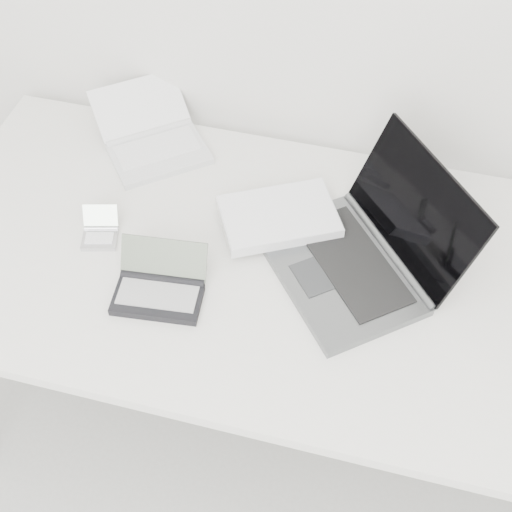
% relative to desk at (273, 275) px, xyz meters
% --- Properties ---
extents(desk, '(1.60, 0.80, 0.73)m').
position_rel_desk_xyz_m(desk, '(0.00, 0.00, 0.00)').
color(desk, white).
rests_on(desk, ground).
extents(laptop_large, '(0.60, 0.50, 0.23)m').
position_rel_desk_xyz_m(laptop_large, '(0.12, 0.06, 0.09)').
color(laptop_large, slate).
rests_on(laptop_large, desk).
extents(netbook_open_white, '(0.36, 0.37, 0.10)m').
position_rel_desk_xyz_m(netbook_open_white, '(-0.38, 0.29, 0.07)').
color(netbook_open_white, silver).
rests_on(netbook_open_white, desk).
extents(pda_silver, '(0.10, 0.11, 0.06)m').
position_rel_desk_xyz_m(pda_silver, '(-0.40, -0.03, 0.06)').
color(pda_silver, '#BDBDC1').
rests_on(pda_silver, desk).
extents(palmtop_charcoal, '(0.20, 0.17, 0.09)m').
position_rel_desk_xyz_m(palmtop_charcoal, '(-0.21, -0.14, 0.07)').
color(palmtop_charcoal, black).
rests_on(palmtop_charcoal, desk).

